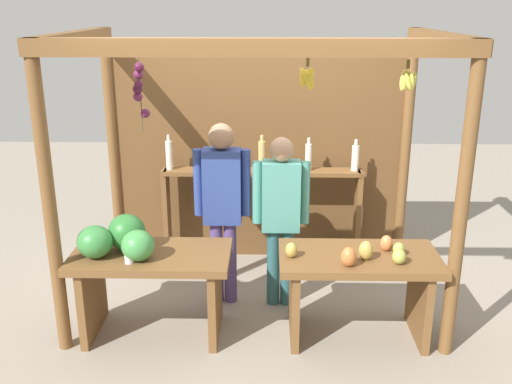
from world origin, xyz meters
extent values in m
plane|color=gray|center=(0.00, 0.00, 0.00)|extent=(12.00, 12.00, 0.00)
cylinder|color=brown|center=(-1.46, -0.87, 1.16)|extent=(0.10, 0.10, 2.33)
cylinder|color=brown|center=(1.46, -0.87, 1.16)|extent=(0.10, 0.10, 2.33)
cylinder|color=brown|center=(-1.46, 0.87, 1.16)|extent=(0.10, 0.10, 2.33)
cylinder|color=brown|center=(1.46, 0.87, 1.16)|extent=(0.10, 0.10, 2.33)
cube|color=brown|center=(0.00, -0.87, 2.27)|extent=(3.03, 0.12, 0.12)
cube|color=brown|center=(-1.46, 0.00, 2.27)|extent=(0.12, 1.85, 0.12)
cube|color=brown|center=(1.46, 0.00, 2.27)|extent=(0.12, 1.85, 0.12)
cube|color=brown|center=(0.00, 0.89, 1.05)|extent=(2.93, 0.04, 2.09)
cylinder|color=brown|center=(0.37, -0.70, 2.16)|extent=(0.02, 0.02, 0.06)
ellipsoid|color=gold|center=(0.39, -0.70, 2.04)|extent=(0.04, 0.08, 0.13)
ellipsoid|color=gold|center=(0.39, -0.67, 2.05)|extent=(0.06, 0.06, 0.13)
ellipsoid|color=gold|center=(0.37, -0.67, 2.06)|extent=(0.07, 0.04, 0.13)
ellipsoid|color=gold|center=(0.34, -0.66, 2.04)|extent=(0.07, 0.06, 0.13)
ellipsoid|color=gold|center=(0.33, -0.69, 2.06)|extent=(0.05, 0.06, 0.13)
ellipsoid|color=gold|center=(0.33, -0.71, 2.06)|extent=(0.05, 0.08, 0.13)
ellipsoid|color=gold|center=(0.35, -0.73, 2.06)|extent=(0.08, 0.06, 0.13)
ellipsoid|color=gold|center=(0.37, -0.73, 2.03)|extent=(0.07, 0.04, 0.13)
ellipsoid|color=gold|center=(0.39, -0.72, 2.03)|extent=(0.07, 0.07, 0.13)
cylinder|color=brown|center=(1.02, -0.81, 2.16)|extent=(0.02, 0.02, 0.06)
ellipsoid|color=#D1CC4C|center=(1.07, -0.80, 2.05)|extent=(0.04, 0.07, 0.12)
ellipsoid|color=#D1CC4C|center=(1.06, -0.78, 2.03)|extent=(0.06, 0.06, 0.13)
ellipsoid|color=#D1CC4C|center=(1.03, -0.79, 2.06)|extent=(0.06, 0.04, 0.12)
ellipsoid|color=#D1CC4C|center=(1.00, -0.79, 2.06)|extent=(0.05, 0.06, 0.13)
ellipsoid|color=#D1CC4C|center=(1.00, -0.80, 2.03)|extent=(0.04, 0.06, 0.12)
ellipsoid|color=#D1CC4C|center=(1.00, -0.83, 2.05)|extent=(0.05, 0.06, 0.13)
ellipsoid|color=#D1CC4C|center=(1.02, -0.84, 2.04)|extent=(0.07, 0.04, 0.12)
ellipsoid|color=#D1CC4C|center=(1.05, -0.83, 2.04)|extent=(0.05, 0.05, 0.12)
cylinder|color=#4C422D|center=(-0.83, -0.54, 1.91)|extent=(0.01, 0.01, 0.55)
sphere|color=#47142D|center=(-0.83, -0.56, 2.11)|extent=(0.07, 0.07, 0.07)
sphere|color=#601E42|center=(-0.84, -0.53, 2.05)|extent=(0.07, 0.07, 0.07)
sphere|color=#47142D|center=(-0.84, -0.56, 1.98)|extent=(0.06, 0.06, 0.06)
sphere|color=#47142D|center=(-0.85, -0.54, 1.95)|extent=(0.07, 0.07, 0.07)
sphere|color=#601E42|center=(-0.85, -0.53, 1.89)|extent=(0.07, 0.07, 0.07)
sphere|color=#511938|center=(-0.81, -0.54, 1.77)|extent=(0.07, 0.07, 0.07)
cube|color=brown|center=(-0.81, -0.66, 0.67)|extent=(1.23, 0.64, 0.06)
cube|color=brown|center=(-1.30, -0.66, 0.32)|extent=(0.06, 0.58, 0.64)
cube|color=brown|center=(-0.31, -0.66, 0.32)|extent=(0.06, 0.58, 0.64)
ellipsoid|color=#38843D|center=(-1.20, -0.74, 0.83)|extent=(0.37, 0.37, 0.25)
ellipsoid|color=#429347|center=(-0.87, -0.79, 0.82)|extent=(0.29, 0.29, 0.24)
ellipsoid|color=#2D7533|center=(-1.00, -0.58, 0.85)|extent=(0.30, 0.30, 0.29)
cylinder|color=white|center=(-0.93, -0.84, 0.75)|extent=(0.07, 0.07, 0.09)
cube|color=brown|center=(0.81, -0.66, 0.67)|extent=(1.23, 0.64, 0.06)
cube|color=brown|center=(0.31, -0.66, 0.32)|extent=(0.06, 0.58, 0.64)
cube|color=brown|center=(1.30, -0.66, 0.32)|extent=(0.06, 0.58, 0.64)
ellipsoid|color=#B79E47|center=(0.28, -0.71, 0.76)|extent=(0.12, 0.12, 0.12)
ellipsoid|color=#A8B24C|center=(1.07, -0.81, 0.76)|extent=(0.12, 0.12, 0.11)
ellipsoid|color=#CC7038|center=(0.69, -0.85, 0.78)|extent=(0.15, 0.15, 0.15)
ellipsoid|color=#B79E47|center=(0.84, -0.74, 0.78)|extent=(0.15, 0.15, 0.15)
ellipsoid|color=#E07F47|center=(1.02, -0.57, 0.77)|extent=(0.11, 0.11, 0.13)
ellipsoid|color=#A8B24C|center=(1.10, -0.65, 0.75)|extent=(0.12, 0.12, 0.10)
cube|color=brown|center=(-0.91, 0.66, 0.50)|extent=(0.05, 0.20, 1.00)
cube|color=brown|center=(0.99, 0.66, 0.50)|extent=(0.05, 0.20, 1.00)
cube|color=brown|center=(0.04, 0.66, 0.98)|extent=(1.90, 0.22, 0.04)
cylinder|color=silver|center=(-0.86, 0.66, 1.14)|extent=(0.06, 0.06, 0.28)
cylinder|color=silver|center=(-0.86, 0.66, 1.31)|extent=(0.03, 0.03, 0.06)
cylinder|color=#338C4C|center=(-0.42, 0.66, 1.13)|extent=(0.07, 0.07, 0.26)
cylinder|color=#338C4C|center=(-0.42, 0.66, 1.29)|extent=(0.03, 0.03, 0.06)
cylinder|color=#D8B266|center=(0.04, 0.66, 1.14)|extent=(0.07, 0.07, 0.28)
cylinder|color=#D8B266|center=(0.04, 0.66, 1.31)|extent=(0.03, 0.03, 0.06)
cylinder|color=silver|center=(0.49, 0.66, 1.13)|extent=(0.06, 0.06, 0.26)
cylinder|color=silver|center=(0.49, 0.66, 1.29)|extent=(0.03, 0.03, 0.06)
cylinder|color=silver|center=(0.94, 0.66, 1.12)|extent=(0.07, 0.07, 0.25)
cylinder|color=silver|center=(0.94, 0.66, 1.28)|extent=(0.03, 0.03, 0.06)
cylinder|color=#53417B|center=(-0.35, -0.12, 0.38)|extent=(0.11, 0.11, 0.76)
cylinder|color=#53417B|center=(-0.23, -0.12, 0.38)|extent=(0.11, 0.11, 0.76)
cube|color=#2D428C|center=(-0.29, -0.12, 1.08)|extent=(0.32, 0.19, 0.64)
cylinder|color=#2D428C|center=(-0.49, -0.12, 1.11)|extent=(0.08, 0.08, 0.57)
cylinder|color=#2D428C|center=(-0.09, -0.12, 1.11)|extent=(0.08, 0.08, 0.57)
sphere|color=#997051|center=(-0.29, -0.12, 1.50)|extent=(0.22, 0.22, 0.22)
cylinder|color=#2B5C61|center=(0.15, -0.15, 0.35)|extent=(0.11, 0.11, 0.71)
cylinder|color=#2B5C61|center=(0.27, -0.15, 0.35)|extent=(0.11, 0.11, 0.71)
cube|color=teal|center=(0.21, -0.15, 1.00)|extent=(0.32, 0.19, 0.60)
cylinder|color=teal|center=(0.01, -0.15, 1.03)|extent=(0.08, 0.08, 0.54)
cylinder|color=teal|center=(0.41, -0.15, 1.03)|extent=(0.08, 0.08, 0.54)
sphere|color=tan|center=(0.21, -0.15, 1.40)|extent=(0.20, 0.20, 0.20)
camera|label=1|loc=(0.10, -4.70, 2.54)|focal=40.26mm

